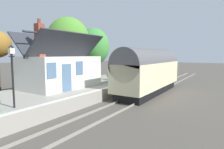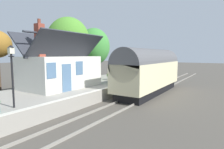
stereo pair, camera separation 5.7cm
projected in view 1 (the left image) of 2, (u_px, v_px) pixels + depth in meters
name	position (u px, v px, depth m)	size (l,w,h in m)	color
ground_plane	(122.00, 100.00, 15.70)	(160.00, 160.00, 0.00)	#4C473F
platform	(83.00, 89.00, 17.89)	(32.00, 6.38, 0.96)	gray
platform_edge_coping	(110.00, 87.00, 16.23)	(32.00, 0.36, 0.02)	beige
rail_near	(139.00, 102.00, 14.82)	(52.00, 0.08, 0.14)	gray
rail_far	(124.00, 99.00, 15.59)	(52.00, 0.08, 0.14)	gray
train	(150.00, 71.00, 18.20)	(10.66, 2.73, 4.32)	black
station_building	(61.00, 70.00, 16.17)	(6.81, 4.04, 5.46)	silver
bench_near_building	(129.00, 73.00, 24.30)	(1.41, 0.46, 0.88)	#26727F
bench_by_lamp	(118.00, 75.00, 21.94)	(1.41, 0.48, 0.88)	#26727F
planter_by_door	(109.00, 76.00, 20.89)	(0.64, 0.64, 0.87)	black
planter_edge_near	(118.00, 71.00, 27.56)	(0.45, 0.45, 0.71)	#9E5138
planter_corner_building	(145.00, 74.00, 24.32)	(0.76, 0.32, 0.58)	black
lamp_post_platform	(12.00, 64.00, 9.70)	(0.32, 0.50, 3.29)	black
tree_mid_background	(68.00, 41.00, 23.02)	(5.12, 5.33, 8.29)	#4C3828
tree_behind_building	(94.00, 47.00, 27.33)	(4.62, 4.59, 7.57)	#4C3828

